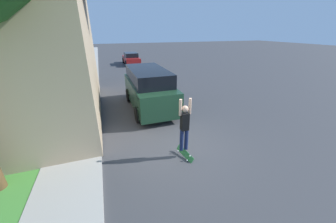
% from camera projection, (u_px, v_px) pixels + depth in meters
% --- Properties ---
extents(ground_plane, '(120.00, 120.00, 0.00)m').
position_uv_depth(ground_plane, '(178.00, 148.00, 6.98)').
color(ground_plane, '#3D3D3F').
extents(sidewalk, '(1.80, 80.00, 0.10)m').
position_uv_depth(sidewalk, '(84.00, 103.00, 11.07)').
color(sidewalk, '#ADA89E').
rests_on(sidewalk, ground_plane).
extents(suv_parked, '(2.11, 4.89, 2.17)m').
position_uv_depth(suv_parked, '(149.00, 88.00, 10.11)').
color(suv_parked, '#193823').
rests_on(suv_parked, ground_plane).
extents(car_down_street, '(1.85, 4.34, 1.43)m').
position_uv_depth(car_down_street, '(131.00, 59.00, 23.64)').
color(car_down_street, maroon).
rests_on(car_down_street, ground_plane).
extents(skateboarder, '(0.41, 0.21, 1.83)m').
position_uv_depth(skateboarder, '(185.00, 125.00, 6.01)').
color(skateboarder, '#192347').
rests_on(skateboarder, ground_plane).
extents(skateboard, '(0.33, 0.80, 0.33)m').
position_uv_depth(skateboard, '(185.00, 153.00, 6.44)').
color(skateboard, '#337F3D').
rests_on(skateboard, ground_plane).
extents(fire_hydrant, '(0.20, 0.20, 0.67)m').
position_uv_depth(fire_hydrant, '(77.00, 150.00, 6.13)').
color(fire_hydrant, '#99999E').
rests_on(fire_hydrant, sidewalk).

